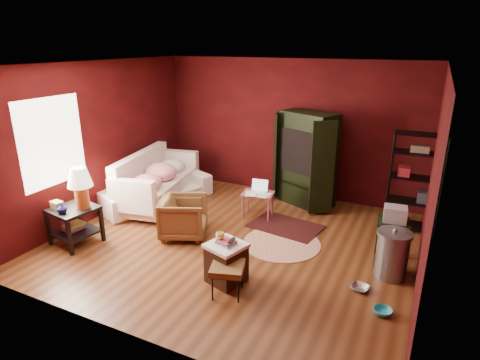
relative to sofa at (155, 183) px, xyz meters
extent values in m
cube|color=brown|center=(2.17, -0.77, -0.45)|extent=(5.50, 5.00, 0.02)
cube|color=white|center=(2.17, -0.77, 2.37)|extent=(5.50, 5.00, 0.02)
cube|color=#44090A|center=(2.17, 1.74, 0.96)|extent=(5.50, 0.02, 2.80)
cube|color=#44090A|center=(2.17, -3.28, 0.96)|extent=(5.50, 0.02, 2.80)
cube|color=#44090A|center=(-0.59, -0.77, 0.96)|extent=(0.02, 5.00, 2.80)
cube|color=#44090A|center=(4.93, -0.77, 0.96)|extent=(0.02, 5.00, 2.80)
cube|color=white|center=(-0.56, -1.77, 1.16)|extent=(0.02, 1.20, 1.40)
imported|color=white|center=(0.00, 0.00, 0.00)|extent=(1.44, 2.33, 0.88)
imported|color=black|center=(1.31, -0.96, -0.07)|extent=(0.91, 0.94, 0.75)
imported|color=#ABAEB2|center=(4.26, -1.28, -0.32)|extent=(0.24, 0.11, 0.24)
imported|color=#2AB4C7|center=(4.60, -1.67, -0.33)|extent=(0.23, 0.15, 0.22)
imported|color=#0D0E45|center=(-0.11, -2.14, 0.25)|extent=(0.20, 0.20, 0.15)
imported|color=#FFFC7C|center=(2.50, -1.87, 0.25)|extent=(0.13, 0.11, 0.11)
cube|color=black|center=(-0.12, -1.93, 0.15)|extent=(0.74, 0.74, 0.04)
cube|color=black|center=(-0.12, -1.93, -0.25)|extent=(0.69, 0.69, 0.03)
cube|color=black|center=(-0.45, -2.17, -0.14)|extent=(0.06, 0.06, 0.60)
cube|color=black|center=(0.12, -2.27, -0.14)|extent=(0.06, 0.06, 0.60)
cube|color=black|center=(-0.36, -1.60, -0.14)|extent=(0.06, 0.06, 0.60)
cube|color=black|center=(0.21, -1.70, -0.14)|extent=(0.06, 0.06, 0.60)
cylinder|color=#C35B23|center=(0.02, -1.85, 0.35)|extent=(0.25, 0.25, 0.36)
cone|color=#F2E5C6|center=(0.02, -1.85, 0.69)|extent=(0.44, 0.44, 0.30)
cube|color=olive|center=(-0.31, -2.07, 0.24)|extent=(0.21, 0.16, 0.13)
cube|color=#BE2F32|center=(-0.17, -1.92, -0.20)|extent=(0.28, 0.33, 0.03)
cube|color=#2F7ABE|center=(-0.16, -1.93, -0.16)|extent=(0.28, 0.33, 0.03)
cube|color=gold|center=(-0.15, -1.93, -0.12)|extent=(0.28, 0.33, 0.03)
cube|color=white|center=(0.07, 0.03, -0.14)|extent=(1.22, 2.17, 0.43)
cube|color=white|center=(-0.30, -0.04, 0.15)|extent=(0.57, 2.05, 0.86)
cube|color=white|center=(0.26, -0.98, 0.10)|extent=(0.88, 0.35, 0.59)
cube|color=white|center=(-0.11, 1.04, 0.10)|extent=(0.88, 0.35, 0.59)
ellipsoid|color=#FF2445|center=(0.24, -0.54, 0.21)|extent=(0.65, 0.65, 0.30)
ellipsoid|color=#FF2445|center=(0.13, 0.04, 0.23)|extent=(0.73, 0.73, 0.35)
ellipsoid|color=white|center=(0.03, 0.57, 0.19)|extent=(0.60, 0.60, 0.28)
cube|color=#3B1D0D|center=(2.59, -1.86, -0.18)|extent=(0.54, 0.54, 0.52)
cube|color=white|center=(2.59, -1.86, 0.10)|extent=(0.58, 0.58, 0.05)
cube|color=#C1B59F|center=(2.59, -1.86, 0.14)|extent=(0.30, 0.26, 0.02)
cube|color=teal|center=(2.59, -1.86, 0.16)|extent=(0.27, 0.23, 0.02)
cube|color=#B64444|center=(2.59, -1.86, 0.18)|extent=(0.28, 0.25, 0.02)
cube|color=black|center=(2.67, -1.86, 0.20)|extent=(0.06, 0.16, 0.02)
cube|color=black|center=(2.73, -2.11, -0.06)|extent=(0.52, 0.52, 0.08)
cube|color=black|center=(2.73, -2.11, -0.11)|extent=(0.47, 0.47, 0.02)
cylinder|color=black|center=(2.62, -2.32, -0.27)|extent=(0.03, 0.03, 0.34)
cylinder|color=black|center=(2.94, -2.22, -0.27)|extent=(0.03, 0.03, 0.34)
cylinder|color=black|center=(2.53, -2.00, -0.27)|extent=(0.03, 0.03, 0.34)
cylinder|color=black|center=(2.84, -1.90, -0.27)|extent=(0.03, 0.03, 0.34)
cylinder|color=beige|center=(2.89, -0.51, -0.43)|extent=(1.64, 1.64, 0.01)
cube|color=#461312|center=(2.74, 0.09, -0.42)|extent=(1.31, 0.97, 0.01)
cube|color=#A64C57|center=(2.12, 0.28, 0.03)|extent=(0.61, 0.46, 0.03)
cylinder|color=#A64C57|center=(1.90, 0.09, -0.21)|extent=(0.04, 0.04, 0.47)
cylinder|color=#A64C57|center=(2.38, 0.15, -0.21)|extent=(0.04, 0.04, 0.47)
cylinder|color=#A64C57|center=(1.86, 0.40, -0.21)|extent=(0.04, 0.04, 0.47)
cylinder|color=#A64C57|center=(2.34, 0.47, -0.21)|extent=(0.04, 0.04, 0.47)
cube|color=silver|center=(2.12, 0.31, 0.05)|extent=(0.32, 0.24, 0.01)
cube|color=silver|center=(2.10, 0.41, 0.15)|extent=(0.30, 0.10, 0.20)
cube|color=white|center=(2.02, 0.17, 0.04)|extent=(0.28, 0.33, 0.00)
cube|color=white|center=(2.26, 0.21, 0.04)|extent=(0.21, 0.29, 0.00)
cube|color=black|center=(2.72, 1.33, 0.48)|extent=(1.21, 0.96, 1.85)
cube|color=black|center=(2.68, 1.25, 0.68)|extent=(0.98, 0.75, 0.83)
cube|color=black|center=(2.07, 1.32, 0.48)|extent=(0.13, 0.44, 1.75)
cube|color=black|center=(3.14, 0.85, 0.48)|extent=(0.40, 0.27, 1.75)
cube|color=#292A2D|center=(2.70, 1.29, 0.58)|extent=(0.75, 0.69, 0.51)
cube|color=black|center=(2.60, 1.06, 0.58)|extent=(0.45, 0.20, 0.39)
cube|color=black|center=(2.70, 1.29, 0.00)|extent=(1.00, 0.80, 0.05)
cylinder|color=black|center=(4.30, 0.76, 0.42)|extent=(0.02, 0.02, 1.71)
cylinder|color=black|center=(5.10, 0.78, 0.42)|extent=(0.02, 0.02, 1.71)
cylinder|color=black|center=(4.29, 1.10, 0.42)|extent=(0.02, 0.02, 1.71)
cylinder|color=black|center=(5.09, 1.13, 0.42)|extent=(0.02, 0.02, 1.71)
cube|color=black|center=(4.70, 0.94, -0.34)|extent=(0.85, 0.39, 0.02)
cube|color=black|center=(4.70, 0.94, 0.08)|extent=(0.85, 0.39, 0.02)
cube|color=black|center=(4.70, 0.94, 0.51)|extent=(0.85, 0.39, 0.02)
cube|color=black|center=(4.70, 0.94, 0.94)|extent=(0.85, 0.39, 0.02)
cube|color=black|center=(4.70, 0.94, 1.25)|extent=(0.85, 0.39, 0.02)
cube|color=maroon|center=(4.51, 0.94, 0.61)|extent=(0.20, 0.24, 0.15)
cube|color=#2E2F3A|center=(4.89, 0.95, 0.20)|extent=(0.24, 0.24, 0.19)
cube|color=brown|center=(4.70, 0.94, 1.01)|extent=(0.29, 0.20, 0.11)
cube|color=black|center=(4.53, -0.36, 0.21)|extent=(0.49, 0.49, 0.04)
cube|color=black|center=(4.36, -0.57, -0.12)|extent=(0.05, 0.05, 0.64)
cube|color=black|center=(4.73, -0.53, -0.12)|extent=(0.05, 0.05, 0.64)
cube|color=black|center=(4.32, -0.20, -0.12)|extent=(0.05, 0.05, 0.64)
cube|color=black|center=(4.69, -0.16, -0.12)|extent=(0.05, 0.05, 0.64)
cube|color=silver|center=(4.53, -0.36, 0.34)|extent=(0.34, 0.28, 0.22)
cylinder|color=gray|center=(4.58, -0.76, -0.12)|extent=(0.52, 0.52, 0.64)
cylinder|color=gray|center=(4.58, -0.76, 0.22)|extent=(0.58, 0.58, 0.04)
sphere|color=gray|center=(4.58, -0.76, 0.26)|extent=(0.08, 0.08, 0.06)
camera|label=1|loc=(4.81, -6.04, 2.67)|focal=30.00mm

